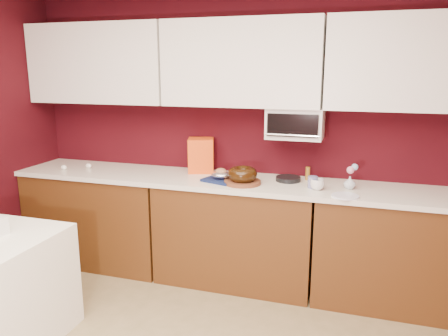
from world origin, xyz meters
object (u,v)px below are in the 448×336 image
pandoro_box (201,155)px  flower_vase (350,182)px  coffee_mug (317,183)px  foil_ham_nest (221,175)px  blue_jar (313,182)px  toaster_oven (295,123)px  bundt_cake (243,174)px

pandoro_box → flower_vase: bearing=-26.0°
pandoro_box → coffee_mug: 1.10m
coffee_mug → flower_vase: bearing=24.4°
foil_ham_nest → blue_jar: blue_jar is taller
foil_ham_nest → toaster_oven: bearing=22.6°
foil_ham_nest → coffee_mug: bearing=-2.3°
foil_ham_nest → pandoro_box: bearing=135.7°
bundt_cake → foil_ham_nest: bearing=170.0°
toaster_oven → flower_vase: 0.64m
pandoro_box → bundt_cake: bearing=-50.5°
bundt_cake → foil_ham_nest: 0.20m
coffee_mug → flower_vase: 0.26m
foil_ham_nest → coffee_mug: size_ratio=1.65×
bundt_cake → coffee_mug: 0.59m
pandoro_box → flower_vase: size_ratio=2.76×
toaster_oven → bundt_cake: toaster_oven is taller
pandoro_box → coffee_mug: size_ratio=2.98×
pandoro_box → flower_vase: 1.31m
foil_ham_nest → flower_vase: (1.02, 0.08, -0.00)m
blue_jar → toaster_oven: bearing=130.1°
bundt_cake → coffee_mug: bearing=0.2°
bundt_cake → pandoro_box: (-0.47, 0.30, 0.07)m
toaster_oven → bundt_cake: bearing=-144.1°
blue_jar → pandoro_box: bearing=166.3°
pandoro_box → blue_jar: bearing=-31.3°
toaster_oven → foil_ham_nest: 0.74m
blue_jar → flower_vase: 0.28m
toaster_oven → blue_jar: toaster_oven is taller
coffee_mug → flower_vase: flower_vase is taller
coffee_mug → blue_jar: 0.06m
flower_vase → bundt_cake: bearing=-172.5°
bundt_cake → blue_jar: bundt_cake is taller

